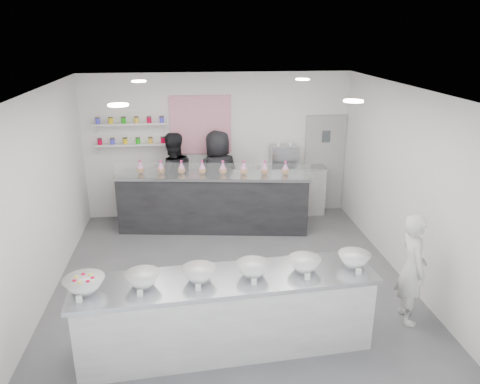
% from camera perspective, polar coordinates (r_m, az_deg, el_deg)
% --- Properties ---
extents(floor, '(6.00, 6.00, 0.00)m').
position_cam_1_polar(floor, '(7.58, -0.96, -10.87)').
color(floor, '#515156').
rests_on(floor, ground).
extents(ceiling, '(6.00, 6.00, 0.00)m').
position_cam_1_polar(ceiling, '(6.61, -1.10, 12.24)').
color(ceiling, white).
rests_on(ceiling, floor).
extents(back_wall, '(5.50, 0.00, 5.50)m').
position_cam_1_polar(back_wall, '(9.83, -2.70, 5.66)').
color(back_wall, white).
rests_on(back_wall, floor).
extents(left_wall, '(0.00, 6.00, 6.00)m').
position_cam_1_polar(left_wall, '(7.25, -23.21, -0.92)').
color(left_wall, white).
rests_on(left_wall, floor).
extents(right_wall, '(0.00, 6.00, 6.00)m').
position_cam_1_polar(right_wall, '(7.70, 19.80, 0.65)').
color(right_wall, white).
rests_on(right_wall, floor).
extents(back_door, '(0.88, 0.04, 2.10)m').
position_cam_1_polar(back_door, '(10.31, 10.23, 3.44)').
color(back_door, '#9C9C99').
rests_on(back_door, floor).
extents(pattern_panel, '(1.25, 0.03, 1.20)m').
position_cam_1_polar(pattern_panel, '(9.69, -4.82, 8.14)').
color(pattern_panel, '#EC3C71').
rests_on(pattern_panel, back_wall).
extents(jar_shelf_lower, '(1.45, 0.22, 0.04)m').
position_cam_1_polar(jar_shelf_lower, '(9.75, -13.03, 5.68)').
color(jar_shelf_lower, silver).
rests_on(jar_shelf_lower, back_wall).
extents(jar_shelf_upper, '(1.45, 0.22, 0.04)m').
position_cam_1_polar(jar_shelf_upper, '(9.67, -13.22, 8.10)').
color(jar_shelf_upper, silver).
rests_on(jar_shelf_upper, back_wall).
extents(preserve_jars, '(1.45, 0.10, 0.56)m').
position_cam_1_polar(preserve_jars, '(9.67, -13.17, 7.26)').
color(preserve_jars, red).
rests_on(preserve_jars, jar_shelf_lower).
extents(downlight_0, '(0.24, 0.24, 0.02)m').
position_cam_1_polar(downlight_0, '(5.65, -14.62, 10.23)').
color(downlight_0, white).
rests_on(downlight_0, ceiling).
extents(downlight_1, '(0.24, 0.24, 0.02)m').
position_cam_1_polar(downlight_1, '(5.94, 13.66, 10.73)').
color(downlight_1, white).
rests_on(downlight_1, ceiling).
extents(downlight_2, '(0.24, 0.24, 0.02)m').
position_cam_1_polar(downlight_2, '(8.21, -12.23, 13.06)').
color(downlight_2, white).
rests_on(downlight_2, ceiling).
extents(downlight_3, '(0.24, 0.24, 0.02)m').
position_cam_1_polar(downlight_3, '(8.42, 7.63, 13.46)').
color(downlight_3, white).
rests_on(downlight_3, ceiling).
extents(prep_counter, '(3.69, 1.10, 0.99)m').
position_cam_1_polar(prep_counter, '(5.95, -1.65, -14.55)').
color(prep_counter, '#A3A39E').
rests_on(prep_counter, floor).
extents(back_bar, '(3.78, 1.19, 1.15)m').
position_cam_1_polar(back_bar, '(9.24, -3.29, -1.24)').
color(back_bar, black).
rests_on(back_bar, floor).
extents(sneeze_guard, '(3.64, 0.53, 0.31)m').
position_cam_1_polar(sneeze_guard, '(8.70, -3.55, 2.55)').
color(sneeze_guard, white).
rests_on(sneeze_guard, back_bar).
extents(espresso_ledge, '(1.42, 0.45, 1.06)m').
position_cam_1_polar(espresso_ledge, '(10.11, 6.27, 0.20)').
color(espresso_ledge, '#A3A39E').
rests_on(espresso_ledge, floor).
extents(espresso_machine, '(0.58, 0.40, 0.44)m').
position_cam_1_polar(espresso_machine, '(9.85, 5.40, 4.28)').
color(espresso_machine, '#93969E').
rests_on(espresso_machine, espresso_ledge).
extents(cup_stacks, '(0.24, 0.24, 0.36)m').
position_cam_1_polar(cup_stacks, '(9.83, 4.52, 4.05)').
color(cup_stacks, beige).
rests_on(cup_stacks, espresso_ledge).
extents(prep_bowls, '(3.69, 0.78, 0.16)m').
position_cam_1_polar(prep_bowls, '(5.65, -1.70, -9.68)').
color(prep_bowls, white).
rests_on(prep_bowls, prep_counter).
extents(label_cards, '(3.31, 0.04, 0.07)m').
position_cam_1_polar(label_cards, '(5.22, -1.65, -12.91)').
color(label_cards, white).
rests_on(label_cards, prep_counter).
extents(cookie_bags, '(2.94, 0.56, 0.27)m').
position_cam_1_polar(cookie_bags, '(9.02, -3.37, 3.01)').
color(cookie_bags, '#FF86DB').
rests_on(cookie_bags, back_bar).
extents(woman_prep, '(0.43, 0.60, 1.55)m').
position_cam_1_polar(woman_prep, '(6.74, 20.25, -8.78)').
color(woman_prep, silver).
rests_on(woman_prep, floor).
extents(staff_left, '(1.05, 0.89, 1.88)m').
position_cam_1_polar(staff_left, '(9.58, -8.17, 1.65)').
color(staff_left, black).
rests_on(staff_left, floor).
extents(staff_right, '(1.08, 0.88, 1.90)m').
position_cam_1_polar(staff_right, '(9.59, -2.68, 1.90)').
color(staff_right, black).
rests_on(staff_right, floor).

